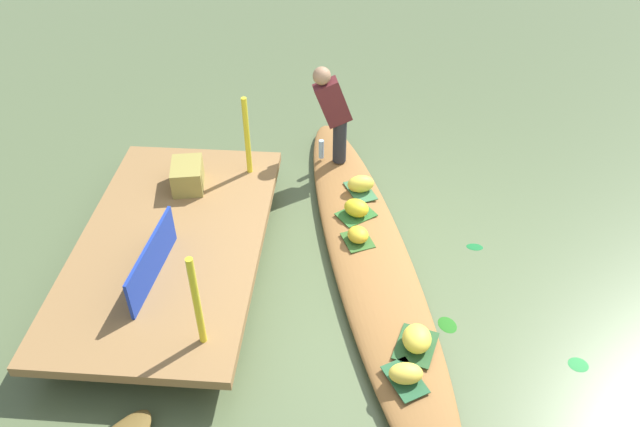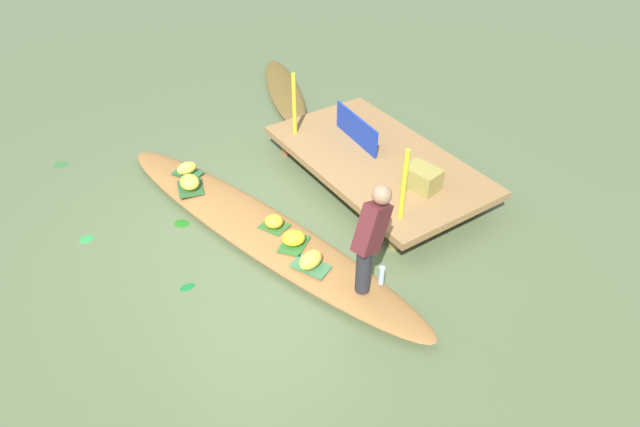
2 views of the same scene
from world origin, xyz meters
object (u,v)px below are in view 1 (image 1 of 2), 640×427
Objects in this scene: banana_bunch_3 at (361,184)px; water_bottle at (321,149)px; vendor_person at (333,110)px; produce_crate at (188,176)px; banana_bunch_0 at (417,339)px; banana_bunch_2 at (356,208)px; banana_bunch_4 at (358,235)px; vendor_boat at (371,260)px; banana_bunch_1 at (406,373)px; market_banner at (152,260)px.

banana_bunch_3 is 1.26× the size of water_bottle.
produce_crate is at bearing 119.58° from vendor_person.
water_bottle is (2.78, 1.02, 0.02)m from banana_bunch_0.
vendor_person is 0.60m from water_bottle.
banana_bunch_2 is 0.62× the size of produce_crate.
banana_bunch_0 is 1.23× the size of water_bottle.
produce_crate reaches higher than banana_bunch_2.
banana_bunch_3 is at bearing -0.47° from banana_bunch_4.
banana_bunch_3 is 0.83m from banana_bunch_4.
produce_crate reaches higher than water_bottle.
vendor_boat is 1.84m from vendor_person.
banana_bunch_1 is 1.17× the size of water_bottle.
vendor_person is (0.99, 0.32, 0.60)m from banana_bunch_2.
banana_bunch_0 reaches higher than vendor_boat.
vendor_person is at bearing 14.20° from banana_bunch_1.
vendor_boat is 18.68× the size of banana_bunch_1.
banana_bunch_1 is at bearing -165.45° from banana_bunch_4.
water_bottle is (1.47, 0.48, 0.04)m from banana_bunch_4.
banana_bunch_3 is at bearing -81.21° from produce_crate.
banana_bunch_3 is at bearing -142.49° from water_bottle.
banana_bunch_4 is at bearing 22.18° from banana_bunch_0.
vendor_boat is 4.92× the size of market_banner.
produce_crate is (-0.29, 1.87, 0.22)m from banana_bunch_3.
vendor_boat is 19.15× the size of banana_bunch_2.
vendor_boat is 17.79× the size of banana_bunch_0.
produce_crate is at bearing 123.86° from water_bottle.
banana_bunch_0 is at bearing -166.18° from banana_bunch_3.
market_banner reaches higher than banana_bunch_1.
banana_bunch_4 is at bearing 14.55° from banana_bunch_1.
banana_bunch_2 is at bearing -162.38° from vendor_person.
banana_bunch_4 is at bearing -166.21° from vendor_person.
produce_crate is (-0.86, 1.51, -0.38)m from vendor_person.
banana_bunch_1 is 2.54m from banana_bunch_3.
vendor_boat is 1.52m from banana_bunch_1.
water_bottle is at bearing 23.12° from banana_bunch_2.
produce_crate is at bearing 52.16° from banana_bunch_0.
banana_bunch_3 reaches higher than banana_bunch_0.
banana_bunch_1 is at bearing -105.01° from market_banner.
vendor_person is at bearing 13.79° from banana_bunch_4.
produce_crate is (1.38, 0.02, -0.06)m from market_banner.
banana_bunch_4 is (1.67, 0.43, -0.00)m from banana_bunch_1.
banana_bunch_1 is 0.23× the size of vendor_person.
banana_bunch_0 is 1.42m from banana_bunch_4.
banana_bunch_0 is at bearing -157.82° from banana_bunch_4.
banana_bunch_4 is 1.95m from produce_crate.
banana_bunch_1 is 2.13m from banana_bunch_2.
market_banner reaches higher than banana_bunch_2.
banana_bunch_3 reaches higher than vendor_boat.
vendor_boat is at bearing -172.59° from banana_bunch_3.
vendor_boat is 1.78m from water_bottle.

